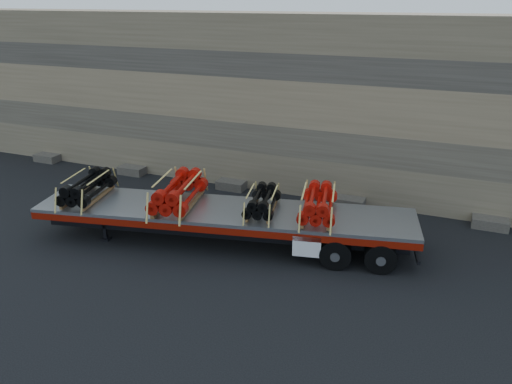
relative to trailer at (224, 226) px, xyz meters
The scene contains 7 objects.
ground 1.28m from the trailer, ahead, with size 120.00×120.00×0.00m, color black.
rock_wall 7.11m from the trailer, 80.04° to the left, with size 44.00×3.00×7.00m, color #7A6B54.
trailer is the anchor object (origin of this frame).
bundle_front 4.77m from the trailer, 168.10° to the right, with size 1.09×2.19×0.77m, color black, non-canonical shape.
bundle_midfront 1.81m from the trailer, 168.10° to the right, with size 1.26×2.53×0.90m, color red, non-canonical shape.
bundle_midrear 1.58m from the trailer, 11.90° to the left, with size 0.94×1.87×0.66m, color black, non-canonical shape.
bundle_rear 3.18m from the trailer, 11.90° to the left, with size 1.10×2.19×0.78m, color red, non-canonical shape.
Camera 1 is at (5.46, -13.09, 7.54)m, focal length 35.00 mm.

